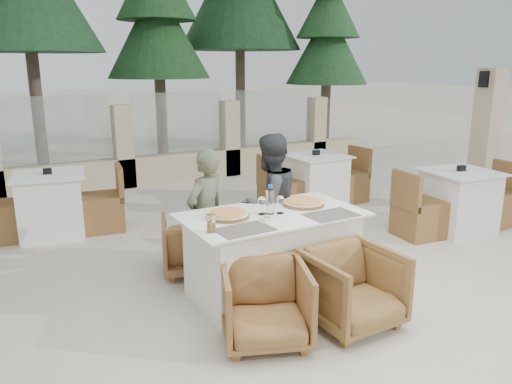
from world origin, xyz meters
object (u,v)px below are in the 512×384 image
bg_table_c (458,201)px  armchair_far_right (268,233)px  beer_glass_left (211,223)px  diner_right (270,204)px  pizza_left (228,215)px  dining_table (272,254)px  water_bottle (270,199)px  armchair_near_right (352,288)px  bg_table_b (315,181)px  pizza_right (303,202)px  wine_glass_near (280,203)px  wine_glass_centre (262,204)px  diner_left (206,216)px  olive_dish (267,219)px  bg_table_a (51,205)px  armchair_near_left (265,304)px  beer_glass_right (272,195)px  armchair_far_left (194,244)px

bg_table_c → armchair_far_right: bearing=179.7°
beer_glass_left → diner_right: size_ratio=0.10×
pizza_left → armchair_far_right: 1.09m
dining_table → pizza_left: (-0.39, 0.09, 0.41)m
water_bottle → armchair_near_right: (0.30, -0.80, -0.59)m
dining_table → water_bottle: 0.52m
beer_glass_left → bg_table_b: 3.66m
dining_table → diner_right: (0.26, 0.49, 0.32)m
dining_table → pizza_right: (0.39, 0.09, 0.41)m
bg_table_b → wine_glass_near: bearing=-132.4°
bg_table_b → wine_glass_centre: bearing=-135.3°
wine_glass_centre → diner_left: diner_left is taller
diner_right → water_bottle: bearing=46.3°
olive_dish → armchair_far_right: (0.53, 0.88, -0.48)m
wine_glass_centre → bg_table_a: (-1.42, 2.70, -0.48)m
armchair_near_right → diner_right: diner_right is taller
diner_right → bg_table_b: size_ratio=0.86×
armchair_near_left → armchair_far_right: bearing=79.9°
armchair_near_left → diner_right: (0.72, 1.15, 0.40)m
bg_table_a → armchair_near_right: bearing=-53.8°
armchair_near_right → bg_table_a: bg_table_a is taller
bg_table_c → wine_glass_near: bearing=-165.2°
pizza_right → water_bottle: size_ratio=1.50×
armchair_near_right → diner_right: (-0.01, 1.28, 0.39)m
armchair_near_left → bg_table_c: 3.60m
bg_table_b → water_bottle: bearing=-134.0°
dining_table → pizza_left: bearing=166.7°
armchair_near_left → beer_glass_right: bearing=77.8°
wine_glass_centre → water_bottle: bearing=-11.1°
bg_table_c → pizza_right: bearing=-166.8°
armchair_far_right → olive_dish: bearing=38.0°
armchair_near_left → dining_table: bearing=76.4°
beer_glass_left → beer_glass_right: beer_glass_right is taller
beer_glass_right → armchair_near_left: 1.29m
olive_dish → bg_table_a: olive_dish is taller
olive_dish → armchair_near_right: olive_dish is taller
dining_table → bg_table_c: 3.00m
beer_glass_right → water_bottle: bearing=-123.6°
armchair_near_right → bg_table_a: (-1.79, 3.51, 0.07)m
water_bottle → bg_table_b: size_ratio=0.16×
olive_dish → bg_table_a: 3.22m
wine_glass_centre → armchair_near_left: (-0.36, -0.69, -0.56)m
olive_dish → diner_right: diner_right is taller
beer_glass_left → armchair_far_left: size_ratio=0.23×
wine_glass_centre → wine_glass_near: bearing=-18.4°
pizza_left → bg_table_a: bearing=113.1°
beer_glass_left → diner_left: bearing=69.4°
beer_glass_left → armchair_near_right: 1.24m
wine_glass_near → armchair_far_left: 1.15m
dining_table → bg_table_c: (2.97, 0.41, 0.00)m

